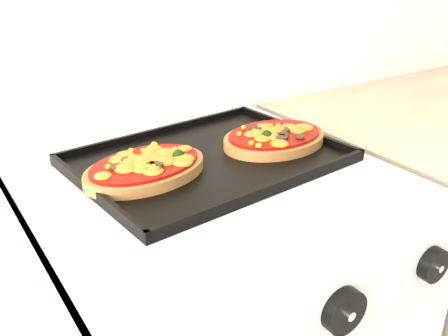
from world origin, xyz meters
TOP-DOWN VIEW (x-y plane):
  - control_panel at (-0.03, 1.39)m, footprint 0.60×0.02m
  - knob_center at (-0.04, 1.37)m, footprint 0.06×0.02m
  - knob_right at (0.14, 1.37)m, footprint 0.05×0.02m
  - baking_tray at (-0.01, 1.74)m, footprint 0.47×0.37m
  - pizza_left at (-0.13, 1.73)m, footprint 0.23×0.18m
  - pizza_right at (0.13, 1.72)m, footprint 0.21×0.16m

SIDE VIEW (x-z plane):
  - control_panel at x=-0.03m, z-range 0.81..0.90m
  - knob_center at x=-0.04m, z-range 0.82..0.89m
  - knob_right at x=0.14m, z-range 0.83..0.88m
  - baking_tray at x=-0.01m, z-range 0.91..0.93m
  - pizza_right at x=0.13m, z-range 0.92..0.95m
  - pizza_left at x=-0.13m, z-range 0.92..0.95m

